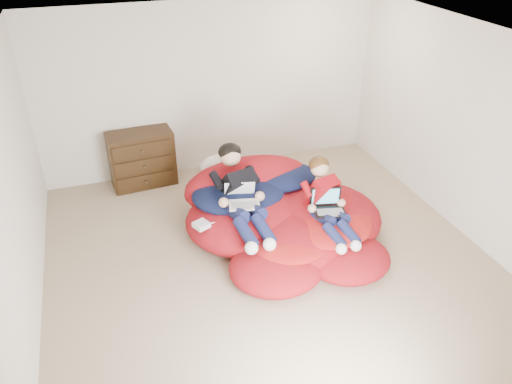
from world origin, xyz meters
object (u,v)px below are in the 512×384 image
Objects in this scene: beanbag_pile at (282,217)px; laptop_white at (242,198)px; younger_boy at (326,198)px; dresser at (142,159)px; older_boy at (239,189)px; laptop_black at (328,205)px.

laptop_white is at bearing -179.58° from beanbag_pile.
younger_boy is (0.42, -0.32, 0.39)m from beanbag_pile.
laptop_white is at bearing -63.20° from dresser.
beanbag_pile is 0.63m from laptop_white.
older_boy reaches higher than dresser.
dresser is 2.88m from younger_boy.
laptop_black is at bearing -21.36° from laptop_white.
younger_boy is at bearing 90.00° from laptop_black.
older_boy is 1.05m from laptop_black.
laptop_black is at bearing -40.89° from beanbag_pile.
laptop_white reaches higher than dresser.
older_boy is 3.34× the size of laptop_black.
beanbag_pile is at bearing -52.15° from dresser.
younger_boy is at bearing -24.88° from older_boy.
dresser is at bearing 130.65° from younger_boy.
dresser is 2.30× the size of laptop_black.
dresser is 2.01m from older_boy.
younger_boy is 0.98m from laptop_white.
older_boy reaches higher than younger_boy.
dresser is 2.10× the size of laptop_white.
laptop_black is at bearing -90.00° from younger_boy.
dresser is at bearing 118.32° from older_boy.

